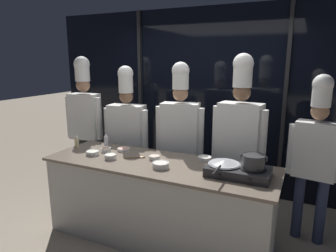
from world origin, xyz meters
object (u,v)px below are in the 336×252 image
object	(u,v)px
chef_pastry	(240,132)
prep_bowl_soy_glaze	(106,149)
stock_pot	(254,161)
chef_line	(180,129)
prep_bowl_bean_sprouts	(93,153)
chef_sous	(127,129)
squeeze_bottle_oil	(77,141)
prep_bowl_onion	(161,165)
prep_bowl_rice	(205,158)
portable_stove	(238,171)
squeeze_bottle_clear	(106,140)
serving_spoon_slotted	(139,157)
prep_bowl_chicken	(154,157)
chef_apprentice	(316,150)
chef_head	(85,115)
frying_pan	(224,162)
prep_bowl_shrimp	(124,149)
prep_bowl_garlic	(110,156)

from	to	relation	value
chef_pastry	prep_bowl_soy_glaze	bearing A→B (deg)	27.79
stock_pot	chef_line	size ratio (longest dim) A/B	0.12
prep_bowl_bean_sprouts	chef_sous	xyz separation A→B (m)	(0.01, 0.72, 0.13)
chef_line	squeeze_bottle_oil	bearing A→B (deg)	18.73
prep_bowl_onion	prep_bowl_rice	world-z (taller)	prep_bowl_onion
portable_stove	squeeze_bottle_clear	size ratio (longest dim) A/B	3.66
prep_bowl_bean_sprouts	chef_sous	world-z (taller)	chef_sous
prep_bowl_soy_glaze	chef_pastry	world-z (taller)	chef_pastry
serving_spoon_slotted	chef_line	distance (m)	0.70
stock_pot	chef_sous	world-z (taller)	chef_sous
squeeze_bottle_clear	prep_bowl_soy_glaze	size ratio (longest dim) A/B	1.32
prep_bowl_chicken	chef_pastry	size ratio (longest dim) A/B	0.06
chef_pastry	chef_apprentice	size ratio (longest dim) A/B	1.11
chef_pastry	chef_head	bearing A→B (deg)	6.09
prep_bowl_onion	portable_stove	bearing A→B (deg)	8.71
stock_pot	chef_pastry	distance (m)	0.71
frying_pan	prep_bowl_onion	size ratio (longest dim) A/B	3.11
frying_pan	chef_head	xyz separation A→B (m)	(-2.25, 0.69, 0.17)
portable_stove	stock_pot	bearing A→B (deg)	0.10
stock_pot	chef_apprentice	bearing A→B (deg)	52.52
squeeze_bottle_oil	prep_bowl_rice	size ratio (longest dim) A/B	1.12
stock_pot	portable_stove	bearing A→B (deg)	-179.90
portable_stove	prep_bowl_soy_glaze	xyz separation A→B (m)	(-1.59, 0.09, -0.02)
stock_pot	prep_bowl_onion	xyz separation A→B (m)	(-0.89, -0.12, -0.13)
squeeze_bottle_oil	chef_line	size ratio (longest dim) A/B	0.09
chef_head	portable_stove	bearing A→B (deg)	156.42
prep_bowl_chicken	chef_line	size ratio (longest dim) A/B	0.06
prep_bowl_chicken	prep_bowl_bean_sprouts	distance (m)	0.74
serving_spoon_slotted	chef_pastry	xyz separation A→B (m)	(0.98, 0.58, 0.26)
prep_bowl_chicken	chef_pastry	bearing A→B (deg)	35.26
portable_stove	prep_bowl_shrimp	world-z (taller)	portable_stove
serving_spoon_slotted	chef_sous	world-z (taller)	chef_sous
prep_bowl_rice	stock_pot	bearing A→B (deg)	-27.94
prep_bowl_onion	prep_bowl_bean_sprouts	bearing A→B (deg)	177.08
squeeze_bottle_oil	prep_bowl_garlic	xyz separation A→B (m)	(0.64, -0.19, -0.05)
portable_stove	prep_bowl_rice	bearing A→B (deg)	145.08
prep_bowl_rice	chef_head	size ratio (longest dim) A/B	0.08
frying_pan	prep_bowl_rice	size ratio (longest dim) A/B	3.54
stock_pot	prep_bowl_chicken	world-z (taller)	stock_pot
prep_bowl_rice	chef_pastry	distance (m)	0.52
chef_apprentice	prep_bowl_garlic	bearing A→B (deg)	30.18
prep_bowl_soy_glaze	prep_bowl_rice	size ratio (longest dim) A/B	0.81
squeeze_bottle_oil	squeeze_bottle_clear	bearing A→B (deg)	34.19
prep_bowl_rice	chef_line	size ratio (longest dim) A/B	0.08
prep_bowl_garlic	prep_bowl_soy_glaze	bearing A→B (deg)	136.59
portable_stove	chef_sous	distance (m)	1.77
squeeze_bottle_clear	prep_bowl_bean_sprouts	world-z (taller)	squeeze_bottle_clear
prep_bowl_rice	chef_apprentice	bearing A→B (deg)	19.36
frying_pan	prep_bowl_rice	xyz separation A→B (m)	(-0.29, 0.30, -0.09)
chef_line	serving_spoon_slotted	bearing A→B (deg)	60.19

